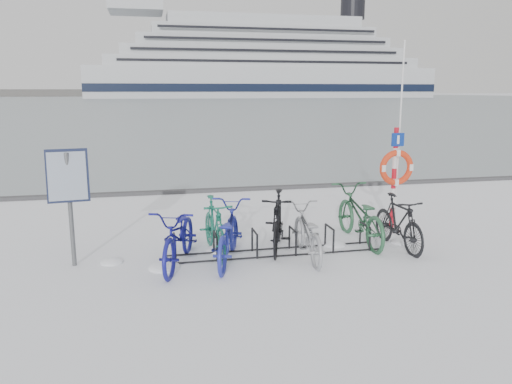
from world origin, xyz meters
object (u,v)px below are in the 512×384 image
(bike_rack, at_px, (274,244))
(cruise_ferry, at_px, (261,67))
(lifebuoy_station, at_px, (396,168))
(info_board, at_px, (68,183))

(bike_rack, bearing_deg, cruise_ferry, 77.30)
(lifebuoy_station, xyz_separation_m, cruise_ferry, (40.62, 192.31, 11.02))
(bike_rack, distance_m, lifebuoy_station, 3.38)
(cruise_ferry, bearing_deg, bike_rack, -102.70)
(info_board, distance_m, cruise_ferry, 199.32)
(lifebuoy_station, bearing_deg, info_board, -170.74)
(info_board, relative_size, cruise_ferry, 0.01)
(bike_rack, xyz_separation_m, info_board, (-3.51, 0.07, 1.27))
(bike_rack, height_order, info_board, info_board)
(lifebuoy_station, bearing_deg, cruise_ferry, 78.07)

